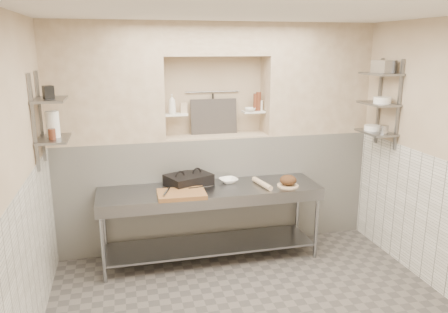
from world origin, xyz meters
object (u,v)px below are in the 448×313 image
object	(u,v)px
prep_table	(211,209)
bowl_alcove	(250,110)
bread_loaf	(288,180)
cutting_board	(182,194)
panini_press	(189,180)
jug_left	(53,124)
bottle_soap	(172,104)
mixing_bowl	(229,181)
rolling_pin	(262,184)

from	to	relation	value
prep_table	bowl_alcove	size ratio (longest dim) A/B	18.09
bread_loaf	bowl_alcove	xyz separation A→B (m)	(-0.28, 0.66, 0.76)
cutting_board	panini_press	bearing A→B (deg)	69.22
cutting_board	jug_left	xyz separation A→B (m)	(-1.28, 0.09, 0.82)
bottle_soap	bowl_alcove	world-z (taller)	bottle_soap
mixing_bowl	jug_left	size ratio (longest dim) A/B	0.82
panini_press	rolling_pin	distance (m)	0.88
panini_press	jug_left	world-z (taller)	jug_left
cutting_board	rolling_pin	bearing A→B (deg)	7.77
bottle_soap	rolling_pin	bearing A→B (deg)	-31.58
prep_table	cutting_board	xyz separation A→B (m)	(-0.37, -0.19, 0.28)
cutting_board	bottle_soap	world-z (taller)	bottle_soap
rolling_pin	bowl_alcove	size ratio (longest dim) A/B	2.85
prep_table	panini_press	xyz separation A→B (m)	(-0.23, 0.17, 0.33)
prep_table	mixing_bowl	bearing A→B (deg)	32.74
panini_press	bottle_soap	world-z (taller)	bottle_soap
jug_left	panini_press	bearing A→B (deg)	10.93
cutting_board	rolling_pin	size ratio (longest dim) A/B	1.30
mixing_bowl	bread_loaf	distance (m)	0.72
cutting_board	bowl_alcove	bearing A→B (deg)	35.77
panini_press	prep_table	bearing A→B (deg)	-60.33
bowl_alcove	cutting_board	bearing A→B (deg)	-144.23
prep_table	panini_press	distance (m)	0.43
mixing_bowl	jug_left	xyz separation A→B (m)	(-1.91, -0.27, 0.82)
prep_table	jug_left	size ratio (longest dim) A/B	9.74
bottle_soap	bread_loaf	bearing A→B (deg)	-27.84
rolling_pin	cutting_board	bearing A→B (deg)	-172.23
bread_loaf	mixing_bowl	bearing A→B (deg)	155.63
prep_table	cutting_board	world-z (taller)	cutting_board
panini_press	bread_loaf	bearing A→B (deg)	-38.11
bottle_soap	mixing_bowl	bearing A→B (deg)	-31.28
mixing_bowl	bottle_soap	world-z (taller)	bottle_soap
prep_table	bread_loaf	xyz separation A→B (m)	(0.91, -0.13, 0.33)
bottle_soap	jug_left	bearing A→B (deg)	-153.51
prep_table	rolling_pin	bearing A→B (deg)	-5.16
cutting_board	jug_left	bearing A→B (deg)	176.04
rolling_pin	jug_left	world-z (taller)	jug_left
mixing_bowl	bowl_alcove	bearing A→B (deg)	44.32
bread_loaf	bottle_soap	distance (m)	1.68
bowl_alcove	jug_left	size ratio (longest dim) A/B	0.54
mixing_bowl	bowl_alcove	world-z (taller)	bowl_alcove
cutting_board	bread_loaf	world-z (taller)	bread_loaf
panini_press	bowl_alcove	bearing A→B (deg)	-0.84
prep_table	bread_loaf	bearing A→B (deg)	-8.01
bowl_alcove	jug_left	world-z (taller)	jug_left
bread_loaf	cutting_board	bearing A→B (deg)	-177.27
rolling_pin	bread_loaf	world-z (taller)	bread_loaf
panini_press	bread_loaf	world-z (taller)	panini_press
panini_press	rolling_pin	world-z (taller)	panini_press
prep_table	bowl_alcove	distance (m)	1.37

